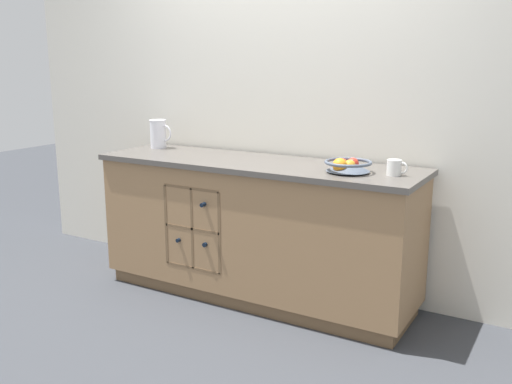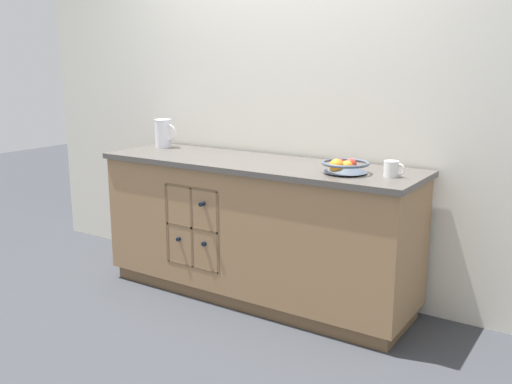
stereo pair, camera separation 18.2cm
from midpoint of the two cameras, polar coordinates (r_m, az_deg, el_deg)
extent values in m
plane|color=#383A3F|center=(3.88, -1.37, -10.31)|extent=(14.00, 14.00, 0.00)
cube|color=silver|center=(3.89, 1.36, 9.15)|extent=(4.49, 0.06, 2.55)
cube|color=brown|center=(3.86, -1.37, -9.70)|extent=(2.03, 0.52, 0.09)
cube|color=#99724C|center=(3.72, -1.41, -3.44)|extent=(2.09, 0.58, 0.79)
cube|color=#514C47|center=(3.62, -1.44, 2.82)|extent=(2.13, 0.62, 0.03)
cube|color=brown|center=(3.73, -6.91, -3.32)|extent=(0.42, 0.01, 0.53)
cube|color=brown|center=(3.82, -9.89, -3.04)|extent=(0.02, 0.10, 0.53)
cube|color=brown|center=(3.57, -4.73, -4.01)|extent=(0.02, 0.10, 0.53)
cube|color=brown|center=(3.77, -7.28, -7.36)|extent=(0.42, 0.10, 0.02)
cube|color=brown|center=(3.69, -7.39, -3.51)|extent=(0.42, 0.10, 0.02)
cube|color=brown|center=(3.62, -7.51, 0.50)|extent=(0.42, 0.10, 0.02)
cube|color=brown|center=(3.69, -7.39, -3.51)|extent=(0.02, 0.10, 0.53)
cylinder|color=black|center=(3.86, -7.60, -4.17)|extent=(0.07, 0.19, 0.07)
cylinder|color=black|center=(3.75, -8.89, -4.69)|extent=(0.03, 0.08, 0.03)
cylinder|color=black|center=(3.75, -4.88, -4.52)|extent=(0.08, 0.21, 0.08)
cylinder|color=black|center=(3.64, -6.25, -5.13)|extent=(0.03, 0.09, 0.03)
cylinder|color=black|center=(3.66, -5.17, -0.72)|extent=(0.07, 0.21, 0.07)
cylinder|color=black|center=(3.55, -6.55, -1.20)|extent=(0.03, 0.09, 0.03)
cylinder|color=#4C5666|center=(3.27, 7.60, 2.02)|extent=(0.12, 0.12, 0.01)
cone|color=#4C5666|center=(3.27, 7.62, 2.61)|extent=(0.25, 0.25, 0.06)
torus|color=#4C5666|center=(3.26, 7.63, 2.95)|extent=(0.27, 0.27, 0.02)
sphere|color=gold|center=(3.25, 7.76, 2.61)|extent=(0.07, 0.07, 0.07)
sphere|color=red|center=(3.30, 7.02, 2.77)|extent=(0.07, 0.07, 0.07)
sphere|color=red|center=(3.32, 8.08, 2.80)|extent=(0.07, 0.07, 0.07)
sphere|color=orange|center=(3.22, 6.77, 2.66)|extent=(0.08, 0.08, 0.08)
cylinder|color=white|center=(4.25, -10.99, 5.72)|extent=(0.12, 0.12, 0.21)
torus|color=white|center=(4.24, -11.04, 7.05)|extent=(0.12, 0.12, 0.01)
torus|color=white|center=(4.21, -10.37, 5.82)|extent=(0.12, 0.01, 0.12)
cylinder|color=white|center=(3.22, 12.08, 2.40)|extent=(0.08, 0.08, 0.09)
torus|color=white|center=(3.21, 12.80, 2.35)|extent=(0.07, 0.01, 0.07)
camera|label=1|loc=(0.09, -91.43, -0.33)|focal=40.00mm
camera|label=2|loc=(0.09, 88.57, 0.33)|focal=40.00mm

